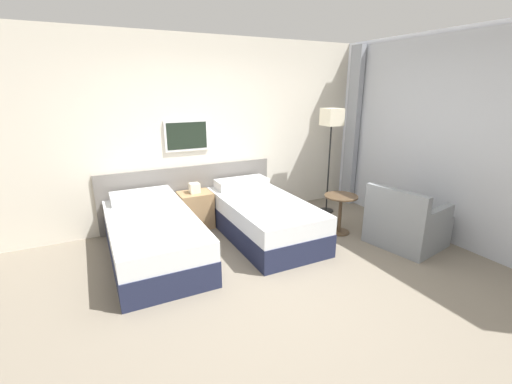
% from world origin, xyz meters
% --- Properties ---
extents(ground_plane, '(16.00, 16.00, 0.00)m').
position_xyz_m(ground_plane, '(0.00, 0.00, 0.00)').
color(ground_plane, slate).
extents(wall_headboard, '(10.00, 0.10, 2.70)m').
position_xyz_m(wall_headboard, '(-0.02, 2.18, 1.30)').
color(wall_headboard, beige).
rests_on(wall_headboard, ground_plane).
extents(wall_window, '(0.21, 4.65, 2.70)m').
position_xyz_m(wall_window, '(2.61, -0.07, 1.34)').
color(wall_window, white).
rests_on(wall_window, ground_plane).
extents(bed_near_door, '(0.98, 1.91, 0.65)m').
position_xyz_m(bed_near_door, '(-1.03, 1.17, 0.27)').
color(bed_near_door, '#1E233D').
rests_on(bed_near_door, ground_plane).
extents(bed_near_window, '(0.98, 1.91, 0.65)m').
position_xyz_m(bed_near_window, '(0.44, 1.17, 0.27)').
color(bed_near_window, '#1E233D').
rests_on(bed_near_window, ground_plane).
extents(nightstand, '(0.46, 0.38, 0.67)m').
position_xyz_m(nightstand, '(-0.30, 1.88, 0.28)').
color(nightstand, '#9E7A51').
rests_on(nightstand, ground_plane).
extents(floor_lamp, '(0.27, 0.27, 1.68)m').
position_xyz_m(floor_lamp, '(1.86, 1.57, 1.45)').
color(floor_lamp, black).
rests_on(floor_lamp, ground_plane).
extents(side_table, '(0.46, 0.46, 0.55)m').
position_xyz_m(side_table, '(1.47, 0.78, 0.39)').
color(side_table, brown).
rests_on(side_table, ground_plane).
extents(armchair, '(0.91, 0.94, 0.81)m').
position_xyz_m(armchair, '(1.98, 0.09, 0.27)').
color(armchair, gray).
rests_on(armchair, ground_plane).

